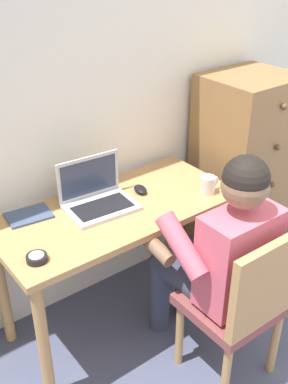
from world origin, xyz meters
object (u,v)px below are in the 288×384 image
at_px(desk, 117,226).
at_px(coffee_mug, 208,185).
at_px(dresser, 242,170).
at_px(desk_clock, 37,258).
at_px(notebook_pad, 29,215).
at_px(person_seated, 218,250).
at_px(laptop, 97,197).
at_px(computer_mouse, 140,189).
at_px(chair, 243,302).

distance_m(desk, coffee_mug, 0.52).
height_order(dresser, desk_clock, dresser).
bearing_deg(dresser, notebook_pad, 175.12).
height_order(person_seated, coffee_mug, person_seated).
relative_size(desk, desk_clock, 13.83).
height_order(person_seated, laptop, person_seated).
bearing_deg(dresser, desk, -176.14).
xyz_separation_m(person_seated, notebook_pad, (-0.61, 0.68, 0.08)).
xyz_separation_m(dresser, computer_mouse, (-0.82, -0.02, 0.15)).
relative_size(chair, laptop, 2.44).
bearing_deg(chair, desk_clock, 144.48).
bearing_deg(notebook_pad, person_seated, -41.13).
xyz_separation_m(computer_mouse, notebook_pad, (-0.57, 0.14, -0.01)).
height_order(desk, notebook_pad, notebook_pad).
height_order(laptop, computer_mouse, laptop).
relative_size(chair, notebook_pad, 4.15).
bearing_deg(dresser, chair, -136.59).
distance_m(desk, computer_mouse, 0.24).
relative_size(desk, notebook_pad, 5.93).
bearing_deg(computer_mouse, chair, -74.52).
height_order(dresser, person_seated, dresser).
relative_size(desk, chair, 1.43).
bearing_deg(desk_clock, desk, 16.75).
xyz_separation_m(desk_clock, notebook_pad, (0.13, 0.34, -0.01)).
bearing_deg(computer_mouse, desk_clock, -150.94).
xyz_separation_m(dresser, chair, (-0.79, -0.75, -0.13)).
distance_m(person_seated, computer_mouse, 0.56).
relative_size(computer_mouse, notebook_pad, 0.48).
relative_size(dresser, desk_clock, 13.63).
bearing_deg(laptop, person_seated, -62.91).
height_order(chair, desk_clock, chair).
distance_m(person_seated, coffee_mug, 0.42).
bearing_deg(computer_mouse, desk, -152.09).
xyz_separation_m(desk, dresser, (1.02, 0.07, -0.02)).
xyz_separation_m(chair, coffee_mug, (0.24, 0.51, 0.31)).
height_order(computer_mouse, notebook_pad, computer_mouse).
relative_size(desk_clock, notebook_pad, 0.43).
xyz_separation_m(dresser, laptop, (-1.08, 0.01, 0.18)).
relative_size(dresser, coffee_mug, 10.23).
height_order(person_seated, desk_clock, person_seated).
bearing_deg(laptop, notebook_pad, 160.42).
relative_size(person_seated, laptop, 3.33).
bearing_deg(desk, laptop, 130.34).
bearing_deg(chair, laptop, 111.06).
xyz_separation_m(laptop, desk_clock, (-0.45, -0.23, -0.04)).
distance_m(laptop, computer_mouse, 0.26).
relative_size(desk, dresser, 1.01).
bearing_deg(notebook_pad, coffee_mug, -15.66).
height_order(laptop, notebook_pad, laptop).
relative_size(dresser, laptop, 3.43).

